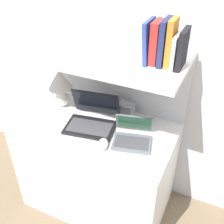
# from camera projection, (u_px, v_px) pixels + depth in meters

# --- Properties ---
(wall_back) EXTENTS (6.00, 0.05, 2.40)m
(wall_back) POSITION_uv_depth(u_px,v_px,m) (118.00, 50.00, 1.97)
(wall_back) COLOR silver
(wall_back) RESTS_ON ground_plane
(desk) EXTENTS (1.08, 0.62, 0.76)m
(desk) POSITION_uv_depth(u_px,v_px,m) (98.00, 167.00, 2.17)
(desk) COLOR white
(desk) RESTS_ON ground_plane
(back_riser) EXTENTS (1.08, 0.04, 1.27)m
(back_riser) POSITION_uv_depth(u_px,v_px,m) (115.00, 118.00, 2.26)
(back_riser) COLOR silver
(back_riser) RESTS_ON ground_plane
(shelf) EXTENTS (1.08, 0.55, 0.03)m
(shelf) POSITION_uv_depth(u_px,v_px,m) (98.00, 54.00, 1.70)
(shelf) COLOR white
(shelf) RESTS_ON back_riser
(table_lamp) EXTENTS (0.18, 0.18, 0.31)m
(table_lamp) POSITION_uv_depth(u_px,v_px,m) (60.00, 84.00, 2.08)
(table_lamp) COLOR white
(table_lamp) RESTS_ON desk
(laptop_large) EXTENTS (0.38, 0.35, 0.23)m
(laptop_large) POSITION_uv_depth(u_px,v_px,m) (92.00, 119.00, 1.96)
(laptop_large) COLOR black
(laptop_large) RESTS_ON desk
(laptop_small) EXTENTS (0.30, 0.29, 0.16)m
(laptop_small) POSITION_uv_depth(u_px,v_px,m) (133.00, 137.00, 1.83)
(laptop_small) COLOR slate
(laptop_small) RESTS_ON desk
(computer_mouse) EXTENTS (0.10, 0.13, 0.04)m
(computer_mouse) POSITION_uv_depth(u_px,v_px,m) (103.00, 144.00, 1.79)
(computer_mouse) COLOR white
(computer_mouse) RESTS_ON desk
(router_box) EXTENTS (0.11, 0.07, 0.11)m
(router_box) POSITION_uv_depth(u_px,v_px,m) (127.00, 110.00, 2.04)
(router_box) COLOR gray
(router_box) RESTS_ON desk
(book_black) EXTENTS (0.03, 0.16, 0.21)m
(book_black) POSITION_uv_depth(u_px,v_px,m) (183.00, 49.00, 1.46)
(book_black) COLOR black
(book_black) RESTS_ON shelf
(book_white) EXTENTS (0.02, 0.18, 0.18)m
(book_white) POSITION_uv_depth(u_px,v_px,m) (177.00, 50.00, 1.48)
(book_white) COLOR silver
(book_white) RESTS_ON shelf
(book_orange) EXTENTS (0.03, 0.12, 0.25)m
(book_orange) POSITION_uv_depth(u_px,v_px,m) (171.00, 43.00, 1.47)
(book_orange) COLOR orange
(book_orange) RESTS_ON shelf
(book_navy) EXTENTS (0.03, 0.15, 0.25)m
(book_navy) POSITION_uv_depth(u_px,v_px,m) (164.00, 42.00, 1.48)
(book_navy) COLOR navy
(book_navy) RESTS_ON shelf
(book_red) EXTENTS (0.04, 0.13, 0.23)m
(book_red) POSITION_uv_depth(u_px,v_px,m) (156.00, 42.00, 1.50)
(book_red) COLOR #A82823
(book_red) RESTS_ON shelf
(book_blue) EXTENTS (0.04, 0.17, 0.23)m
(book_blue) POSITION_uv_depth(u_px,v_px,m) (149.00, 41.00, 1.52)
(book_blue) COLOR #284293
(book_blue) RESTS_ON shelf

